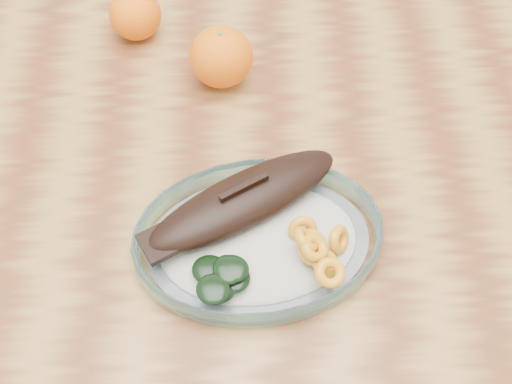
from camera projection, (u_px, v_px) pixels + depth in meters
ground at (221, 367)px, 1.41m from camera, size 3.00×3.00×0.00m
dining_table at (199, 203)px, 0.87m from camera, size 1.20×0.80×0.75m
plated_meal at (258, 236)px, 0.71m from camera, size 0.55×0.55×0.08m
orange_left at (135, 15)px, 0.89m from camera, size 0.07×0.07×0.07m
orange_right at (221, 57)px, 0.84m from camera, size 0.08×0.08×0.08m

